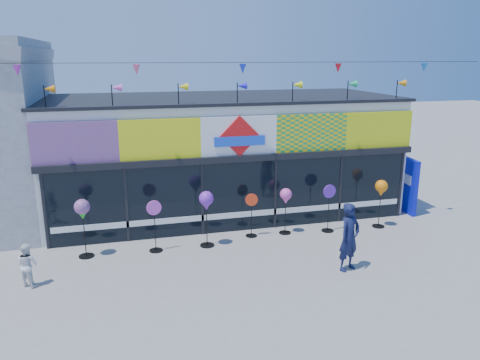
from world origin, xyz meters
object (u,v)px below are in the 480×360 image
object	(u,v)px
spinner_0	(82,211)
spinner_6	(381,190)
spinner_4	(286,198)
adult_man	(349,237)
blue_sign	(409,186)
spinner_3	(251,214)
spinner_1	(155,225)
spinner_2	(206,202)
child	(27,265)
spinner_5	(329,207)

from	to	relation	value
spinner_0	spinner_6	xyz separation A→B (m)	(9.24, 0.06, -0.07)
spinner_4	spinner_6	bearing A→B (deg)	-4.16
spinner_6	adult_man	size ratio (longest dim) A/B	0.88
blue_sign	spinner_3	bearing A→B (deg)	-167.75
spinner_1	adult_man	world-z (taller)	adult_man
adult_man	spinner_2	bearing A→B (deg)	118.76
adult_man	spinner_4	bearing A→B (deg)	79.73
adult_man	child	xyz separation A→B (m)	(-8.02, 1.16, -0.36)
spinner_4	spinner_6	distance (m)	3.20
spinner_0	adult_man	world-z (taller)	adult_man
spinner_0	spinner_1	world-z (taller)	spinner_0
spinner_0	spinner_6	size ratio (longest dim) A/B	1.06
spinner_1	spinner_5	xyz separation A→B (m)	(5.50, 0.21, 0.01)
spinner_4	adult_man	size ratio (longest dim) A/B	0.81
spinner_2	adult_man	bearing A→B (deg)	-37.04
spinner_2	spinner_4	distance (m)	2.63
child	spinner_6	bearing A→B (deg)	-136.06
spinner_0	adult_man	size ratio (longest dim) A/B	0.93
spinner_2	child	distance (m)	4.96
spinner_3	spinner_5	xyz separation A→B (m)	(2.51, -0.20, 0.09)
blue_sign	spinner_5	distance (m)	3.70
blue_sign	spinner_0	distance (m)	11.06
blue_sign	spinner_6	xyz separation A→B (m)	(-1.77, -1.05, 0.29)
blue_sign	spinner_0	xyz separation A→B (m)	(-11.00, -1.10, 0.36)
blue_sign	spinner_4	world-z (taller)	blue_sign
spinner_2	adult_man	world-z (taller)	adult_man
spinner_1	child	world-z (taller)	spinner_1
spinner_2	child	size ratio (longest dim) A/B	1.54
spinner_1	spinner_5	bearing A→B (deg)	2.16
spinner_3	spinner_4	bearing A→B (deg)	-1.16
spinner_6	spinner_2	bearing A→B (deg)	-178.53
child	adult_man	bearing A→B (deg)	-152.37
blue_sign	spinner_4	bearing A→B (deg)	-165.86
blue_sign	spinner_5	xyz separation A→B (m)	(-3.56, -0.99, -0.17)
spinner_0	spinner_5	size ratio (longest dim) A/B	1.09
spinner_5	adult_man	world-z (taller)	adult_man
spinner_4	spinner_3	bearing A→B (deg)	178.84
spinner_1	spinner_6	world-z (taller)	spinner_6
blue_sign	spinner_4	distance (m)	5.03
spinner_4	spinner_6	world-z (taller)	spinner_6
spinner_0	spinner_3	bearing A→B (deg)	3.59
blue_sign	spinner_3	distance (m)	6.13
spinner_5	child	bearing A→B (deg)	-169.93
spinner_0	adult_man	bearing A→B (deg)	-21.00
spinner_0	child	distance (m)	2.07
blue_sign	child	xyz separation A→B (m)	(-12.26, -2.53, -0.44)
spinner_3	spinner_5	bearing A→B (deg)	-4.47
spinner_2	child	xyz separation A→B (m)	(-4.70, -1.34, -0.81)
spinner_3	spinner_4	xyz separation A→B (m)	(1.11, -0.02, 0.45)
spinner_0	spinner_5	bearing A→B (deg)	0.88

